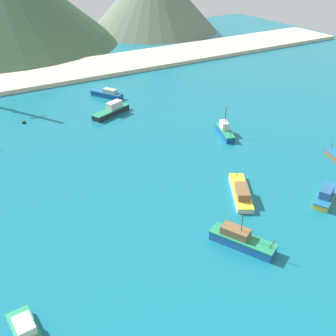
{
  "coord_description": "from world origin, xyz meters",
  "views": [
    {
      "loc": [
        -26.69,
        -13.42,
        38.78
      ],
      "look_at": [
        5.84,
        40.61,
        2.49
      ],
      "focal_mm": 43.95,
      "sensor_mm": 36.0,
      "label": 1
    }
  ],
  "objects_px": {
    "fishing_boat_9": "(241,192)",
    "buoy_0": "(24,122)",
    "fishing_boat_4": "(225,131)",
    "fishing_boat_14": "(107,94)",
    "fishing_boat_0": "(28,336)",
    "fishing_boat_6": "(327,195)",
    "fishing_boat_1": "(112,110)",
    "fishing_boat_3": "(241,240)"
  },
  "relations": [
    {
      "from": "fishing_boat_6",
      "to": "fishing_boat_3",
      "type": "bearing_deg",
      "value": -175.13
    },
    {
      "from": "fishing_boat_14",
      "to": "buoy_0",
      "type": "relative_size",
      "value": 10.21
    },
    {
      "from": "fishing_boat_9",
      "to": "buoy_0",
      "type": "relative_size",
      "value": 11.96
    },
    {
      "from": "fishing_boat_6",
      "to": "fishing_boat_14",
      "type": "bearing_deg",
      "value": 100.02
    },
    {
      "from": "fishing_boat_3",
      "to": "fishing_boat_6",
      "type": "xyz_separation_m",
      "value": [
        19.72,
        1.68,
        -0.14
      ]
    },
    {
      "from": "fishing_boat_4",
      "to": "fishing_boat_9",
      "type": "bearing_deg",
      "value": -121.4
    },
    {
      "from": "fishing_boat_1",
      "to": "fishing_boat_4",
      "type": "distance_m",
      "value": 28.74
    },
    {
      "from": "fishing_boat_3",
      "to": "fishing_boat_6",
      "type": "bearing_deg",
      "value": 4.87
    },
    {
      "from": "fishing_boat_1",
      "to": "fishing_boat_6",
      "type": "distance_m",
      "value": 54.54
    },
    {
      "from": "buoy_0",
      "to": "fishing_boat_9",
      "type": "bearing_deg",
      "value": -64.68
    },
    {
      "from": "fishing_boat_14",
      "to": "fishing_boat_6",
      "type": "bearing_deg",
      "value": -79.98
    },
    {
      "from": "fishing_boat_4",
      "to": "fishing_boat_14",
      "type": "bearing_deg",
      "value": 109.25
    },
    {
      "from": "fishing_boat_4",
      "to": "fishing_boat_14",
      "type": "relative_size",
      "value": 0.89
    },
    {
      "from": "fishing_boat_4",
      "to": "fishing_boat_3",
      "type": "bearing_deg",
      "value": -124.35
    },
    {
      "from": "fishing_boat_0",
      "to": "fishing_boat_9",
      "type": "distance_m",
      "value": 39.53
    },
    {
      "from": "fishing_boat_6",
      "to": "fishing_boat_14",
      "type": "height_order",
      "value": "fishing_boat_6"
    },
    {
      "from": "fishing_boat_1",
      "to": "fishing_boat_9",
      "type": "distance_m",
      "value": 44.42
    },
    {
      "from": "fishing_boat_9",
      "to": "fishing_boat_3",
      "type": "bearing_deg",
      "value": -129.95
    },
    {
      "from": "fishing_boat_3",
      "to": "fishing_boat_9",
      "type": "distance_m",
      "value": 12.76
    },
    {
      "from": "buoy_0",
      "to": "fishing_boat_1",
      "type": "bearing_deg",
      "value": -15.96
    },
    {
      "from": "fishing_boat_3",
      "to": "buoy_0",
      "type": "height_order",
      "value": "fishing_boat_3"
    },
    {
      "from": "fishing_boat_3",
      "to": "fishing_boat_9",
      "type": "relative_size",
      "value": 0.89
    },
    {
      "from": "fishing_boat_0",
      "to": "fishing_boat_6",
      "type": "distance_m",
      "value": 49.77
    },
    {
      "from": "fishing_boat_1",
      "to": "fishing_boat_14",
      "type": "bearing_deg",
      "value": 71.41
    },
    {
      "from": "fishing_boat_0",
      "to": "fishing_boat_14",
      "type": "height_order",
      "value": "fishing_boat_14"
    },
    {
      "from": "fishing_boat_0",
      "to": "fishing_boat_6",
      "type": "xyz_separation_m",
      "value": [
        49.73,
        2.04,
        0.13
      ]
    },
    {
      "from": "fishing_boat_4",
      "to": "fishing_boat_14",
      "type": "xyz_separation_m",
      "value": [
        -12.37,
        35.41,
        -0.08
      ]
    },
    {
      "from": "fishing_boat_0",
      "to": "fishing_boat_1",
      "type": "height_order",
      "value": "fishing_boat_1"
    },
    {
      "from": "fishing_boat_6",
      "to": "fishing_boat_9",
      "type": "height_order",
      "value": "fishing_boat_6"
    },
    {
      "from": "fishing_boat_1",
      "to": "fishing_boat_4",
      "type": "height_order",
      "value": "fishing_boat_4"
    },
    {
      "from": "fishing_boat_6",
      "to": "fishing_boat_14",
      "type": "xyz_separation_m",
      "value": [
        -11.32,
        64.1,
        0.04
      ]
    },
    {
      "from": "fishing_boat_9",
      "to": "buoy_0",
      "type": "xyz_separation_m",
      "value": [
        -23.63,
        49.94,
        -0.62
      ]
    },
    {
      "from": "fishing_boat_9",
      "to": "fishing_boat_1",
      "type": "bearing_deg",
      "value": 94.84
    },
    {
      "from": "fishing_boat_4",
      "to": "buoy_0",
      "type": "distance_m",
      "value": 46.61
    },
    {
      "from": "fishing_boat_0",
      "to": "buoy_0",
      "type": "relative_size",
      "value": 9.56
    },
    {
      "from": "fishing_boat_0",
      "to": "buoy_0",
      "type": "distance_m",
      "value": 61.83
    },
    {
      "from": "fishing_boat_6",
      "to": "fishing_boat_4",
      "type": "bearing_deg",
      "value": 87.92
    },
    {
      "from": "fishing_boat_4",
      "to": "fishing_boat_1",
      "type": "bearing_deg",
      "value": 124.58
    },
    {
      "from": "fishing_boat_1",
      "to": "fishing_boat_3",
      "type": "relative_size",
      "value": 1.13
    },
    {
      "from": "fishing_boat_1",
      "to": "buoy_0",
      "type": "relative_size",
      "value": 11.98
    },
    {
      "from": "fishing_boat_14",
      "to": "buoy_0",
      "type": "distance_m",
      "value": 24.6
    },
    {
      "from": "fishing_boat_1",
      "to": "fishing_boat_9",
      "type": "xyz_separation_m",
      "value": [
        3.75,
        -44.26,
        -0.27
      ]
    }
  ]
}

